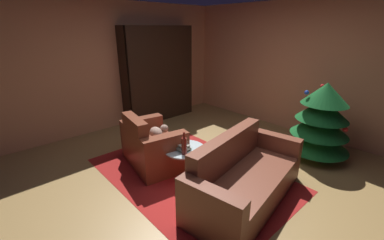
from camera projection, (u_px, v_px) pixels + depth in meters
ground_plane at (207, 174)px, 3.75m from camera, size 6.58×6.58×0.00m
wall_back at (303, 69)px, 4.95m from camera, size 5.61×0.06×2.57m
wall_left at (114, 67)px, 5.24m from camera, size 0.06×5.33×2.57m
area_rug at (190, 174)px, 3.75m from camera, size 2.92×1.97×0.01m
bookshelf_unit at (163, 74)px, 5.80m from camera, size 0.37×1.71×2.10m
armchair_red at (152, 147)px, 3.93m from camera, size 1.15×0.86×0.84m
couch_red at (243, 179)px, 3.14m from camera, size 1.07×1.91×0.82m
coffee_table at (185, 151)px, 3.64m from camera, size 0.61×0.61×0.42m
book_stack_on_table at (182, 147)px, 3.57m from camera, size 0.23×0.19×0.09m
bottle_on_table at (184, 146)px, 3.42m from camera, size 0.08×0.08×0.32m
decorated_tree at (321, 121)px, 4.06m from camera, size 0.99×0.99×1.27m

